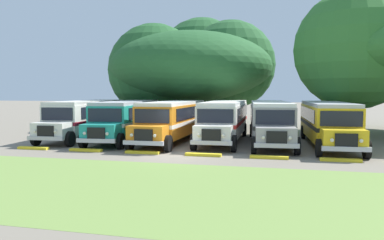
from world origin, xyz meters
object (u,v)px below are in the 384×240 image
Objects in this scene: parked_bus_slot_4 at (270,120)px; broad_shade_tree at (195,67)px; parked_bus_slot_3 at (224,119)px; parked_bus_slot_2 at (173,119)px; parked_bus_slot_5 at (328,121)px; parked_bus_slot_0 at (86,117)px; parked_bus_slot_1 at (127,118)px.

broad_shade_tree is (-7.89, 11.12, 4.47)m from parked_bus_slot_4.
parked_bus_slot_2 is at bearing -76.37° from parked_bus_slot_3.
broad_shade_tree is (-4.66, 10.80, 4.47)m from parked_bus_slot_3.
parked_bus_slot_2 is at bearing -91.36° from parked_bus_slot_5.
parked_bus_slot_0 is 13.40m from broad_shade_tree.
broad_shade_tree is at bearing -149.80° from parked_bus_slot_4.
parked_bus_slot_2 is 10.48m from parked_bus_slot_5.
parked_bus_slot_1 and parked_bus_slot_4 have the same top height.
parked_bus_slot_1 is at bearing -85.73° from parked_bus_slot_3.
parked_bus_slot_5 is (10.48, 0.23, 0.00)m from parked_bus_slot_2.
parked_bus_slot_0 is at bearing -93.87° from parked_bus_slot_5.
parked_bus_slot_4 is 14.35m from broad_shade_tree.
parked_bus_slot_1 is 1.01× the size of parked_bus_slot_3.
parked_bus_slot_5 is at bearing 83.03° from parked_bus_slot_3.
parked_bus_slot_5 is (3.70, -0.38, 0.00)m from parked_bus_slot_4.
parked_bus_slot_0 and parked_bus_slot_5 have the same top height.
parked_bus_slot_2 is 12.60m from broad_shade_tree.
parked_bus_slot_1 is 10.39m from parked_bus_slot_4.
broad_shade_tree is at bearing -137.39° from parked_bus_slot_5.
parked_bus_slot_5 is at bearing 85.39° from parked_bus_slot_0.
parked_bus_slot_5 is at bearing 85.20° from parked_bus_slot_1.
parked_bus_slot_3 is 3.25m from parked_bus_slot_4.
parked_bus_slot_2 is 0.99× the size of parked_bus_slot_4.
parked_bus_slot_4 is 3.72m from parked_bus_slot_5.
parked_bus_slot_0 is 1.01× the size of parked_bus_slot_2.
parked_bus_slot_2 is (3.61, -0.26, 0.00)m from parked_bus_slot_1.
parked_bus_slot_4 is (6.78, 0.61, 0.00)m from parked_bus_slot_2.
parked_bus_slot_0 is 17.59m from parked_bus_slot_5.
parked_bus_slot_4 is at bearing 95.85° from parked_bus_slot_2.
parked_bus_slot_2 and parked_bus_slot_5 have the same top height.
parked_bus_slot_1 is 0.60× the size of broad_shade_tree.
parked_bus_slot_0 and parked_bus_slot_1 have the same top height.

